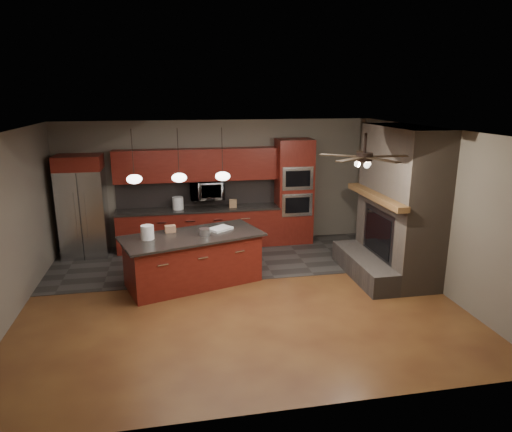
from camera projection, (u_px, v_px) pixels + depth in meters
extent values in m
plane|color=brown|center=(238.00, 295.00, 7.84)|extent=(7.00, 7.00, 0.00)
cube|color=white|center=(236.00, 131.00, 7.11)|extent=(7.00, 6.00, 0.02)
cube|color=#655F51|center=(218.00, 183.00, 10.32)|extent=(7.00, 0.02, 2.80)
cube|color=#655F51|center=(432.00, 207.00, 8.10)|extent=(0.02, 6.00, 2.80)
cube|color=#655F51|center=(7.00, 228.00, 6.84)|extent=(0.02, 6.00, 2.80)
cube|color=#34312F|center=(225.00, 259.00, 9.54)|extent=(7.00, 2.40, 0.01)
cube|color=brown|center=(400.00, 203.00, 8.41)|extent=(0.80, 2.00, 2.80)
cube|color=#4E4640|center=(363.00, 266.00, 8.60)|extent=(0.50, 2.00, 0.40)
cube|color=#2D2D30|center=(379.00, 234.00, 8.49)|extent=(0.05, 1.20, 0.95)
cube|color=black|center=(378.00, 234.00, 8.48)|extent=(0.02, 1.00, 0.75)
cube|color=brown|center=(376.00, 196.00, 8.28)|extent=(0.22, 2.10, 0.10)
cube|color=maroon|center=(199.00, 229.00, 10.20)|extent=(3.55, 0.60, 0.86)
cube|color=black|center=(198.00, 209.00, 10.08)|extent=(3.59, 0.64, 0.04)
cube|color=black|center=(197.00, 192.00, 10.26)|extent=(3.55, 0.03, 0.60)
cube|color=maroon|center=(197.00, 165.00, 9.95)|extent=(3.55, 0.35, 0.70)
cube|color=maroon|center=(294.00, 192.00, 10.39)|extent=(0.80, 0.60, 2.38)
cube|color=silver|center=(297.00, 205.00, 10.16)|extent=(0.70, 0.03, 0.52)
cube|color=black|center=(297.00, 205.00, 10.15)|extent=(0.55, 0.02, 0.35)
cube|color=silver|center=(298.00, 179.00, 10.01)|extent=(0.70, 0.03, 0.52)
cube|color=black|center=(298.00, 179.00, 9.99)|extent=(0.55, 0.02, 0.35)
imported|color=silver|center=(207.00, 190.00, 10.06)|extent=(0.73, 0.41, 0.50)
cube|color=silver|center=(84.00, 213.00, 9.56)|extent=(0.92, 0.72, 1.85)
cube|color=#2D2D30|center=(80.00, 218.00, 9.22)|extent=(0.02, 0.02, 1.83)
cube|color=silver|center=(75.00, 216.00, 9.18)|extent=(0.03, 0.03, 0.92)
cube|color=silver|center=(85.00, 215.00, 9.21)|extent=(0.03, 0.03, 0.92)
cube|color=maroon|center=(78.00, 163.00, 9.28)|extent=(0.92, 0.72, 0.30)
cube|color=maroon|center=(193.00, 260.00, 8.24)|extent=(2.49, 1.61, 0.88)
cube|color=black|center=(192.00, 236.00, 8.12)|extent=(2.68, 1.80, 0.04)
cylinder|color=white|center=(147.00, 232.00, 7.86)|extent=(0.31, 0.31, 0.24)
cylinder|color=silver|center=(205.00, 232.00, 8.08)|extent=(0.26, 0.26, 0.13)
cube|color=white|center=(220.00, 229.00, 8.43)|extent=(0.50, 0.47, 0.04)
cube|color=#A57555|center=(170.00, 229.00, 8.28)|extent=(0.21, 0.16, 0.12)
cylinder|color=white|center=(178.00, 203.00, 9.96)|extent=(0.30, 0.30, 0.27)
cube|color=#A27A53|center=(233.00, 203.00, 10.14)|extent=(0.18, 0.15, 0.18)
cylinder|color=black|center=(132.00, 152.00, 7.58)|extent=(0.01, 0.01, 0.78)
ellipsoid|color=white|center=(134.00, 179.00, 7.69)|extent=(0.26, 0.26, 0.16)
cylinder|color=black|center=(178.00, 151.00, 7.71)|extent=(0.01, 0.01, 0.78)
ellipsoid|color=white|center=(179.00, 178.00, 7.83)|extent=(0.26, 0.26, 0.16)
cylinder|color=black|center=(222.00, 150.00, 7.84)|extent=(0.01, 0.01, 0.78)
ellipsoid|color=white|center=(223.00, 176.00, 7.96)|extent=(0.26, 0.26, 0.16)
cylinder|color=black|center=(365.00, 143.00, 6.71)|extent=(0.04, 0.04, 0.30)
cylinder|color=black|center=(364.00, 157.00, 6.76)|extent=(0.24, 0.24, 0.12)
cube|color=black|center=(388.00, 156.00, 6.83)|extent=(0.60, 0.12, 0.01)
cube|color=black|center=(362.00, 154.00, 7.12)|extent=(0.30, 0.61, 0.01)
cube|color=black|center=(339.00, 155.00, 6.92)|extent=(0.56, 0.45, 0.01)
cube|color=black|center=(351.00, 159.00, 6.49)|extent=(0.56, 0.45, 0.01)
cube|color=black|center=(383.00, 160.00, 6.44)|extent=(0.30, 0.61, 0.01)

